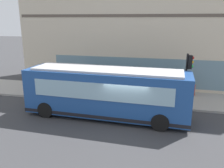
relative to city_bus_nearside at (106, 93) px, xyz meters
The scene contains 9 objects.
ground 2.19m from the city_bus_nearside, 110.06° to the right, with size 120.00×120.00×0.00m, color #38383A.
sidewalk_curb 4.58m from the city_bus_nearside, 19.48° to the right, with size 4.02×40.00×0.15m, color #9E9991.
building_corner 10.17m from the city_bus_nearside, ahead, with size 6.28×22.09×11.26m.
city_bus_nearside is the anchor object (origin of this frame).
traffic_light_near_corner 5.73m from the city_bus_nearside, 61.92° to the right, with size 0.32×0.49×3.61m.
fire_hydrant 4.38m from the city_bus_nearside, 49.50° to the right, with size 0.35×0.35×0.74m.
pedestrian_by_light_pole 4.84m from the city_bus_nearside, 11.52° to the right, with size 0.32×0.32×1.75m.
pedestrian_near_hydrant 3.96m from the city_bus_nearside, 19.24° to the right, with size 0.32×0.32×1.66m.
newspaper_vending_box 7.72m from the city_bus_nearside, 46.89° to the right, with size 0.44×0.42×0.90m.
Camera 1 is at (-12.83, -2.10, 5.97)m, focal length 37.72 mm.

